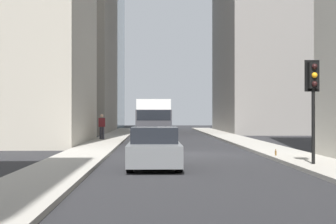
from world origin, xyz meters
TOP-DOWN VIEW (x-y plane):
  - ground_plane at (0.00, 0.00)m, footprint 135.00×135.00m
  - sidewalk_right at (0.00, 4.50)m, footprint 90.00×2.20m
  - sidewalk_left at (0.00, -4.50)m, footprint 90.00×2.20m
  - delivery_truck at (11.76, 1.40)m, footprint 6.46×2.25m
  - hatchback_grey at (-7.14, 1.40)m, footprint 4.30×1.78m
  - traffic_light_foreground at (-7.12, -4.11)m, footprint 0.43×0.52m
  - pedestrian at (12.80, 4.96)m, footprint 0.26×0.44m
  - discarded_bottle at (-3.06, -3.67)m, footprint 0.07×0.07m

SIDE VIEW (x-z plane):
  - ground_plane at x=0.00m, z-range 0.00..0.00m
  - sidewalk_right at x=0.00m, z-range 0.00..0.14m
  - sidewalk_left at x=0.00m, z-range 0.00..0.14m
  - discarded_bottle at x=-3.06m, z-range 0.11..0.38m
  - hatchback_grey at x=-7.14m, z-range -0.04..1.37m
  - pedestrian at x=12.80m, z-range 0.22..1.94m
  - delivery_truck at x=11.76m, z-range 0.04..2.88m
  - traffic_light_foreground at x=-7.12m, z-range 0.98..4.60m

